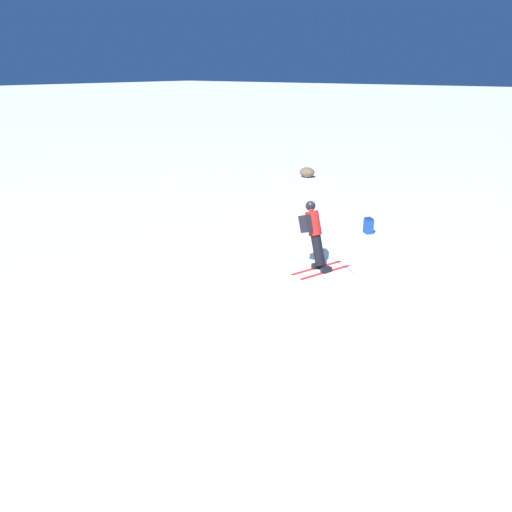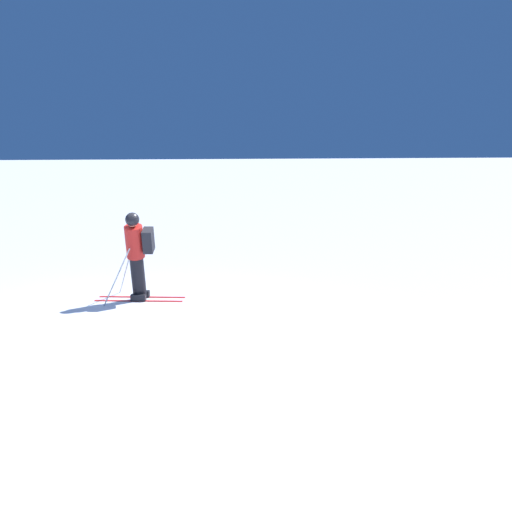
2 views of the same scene
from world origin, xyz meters
name	(u,v)px [view 2 (image 2 of 2)]	position (x,y,z in m)	size (l,w,h in m)	color
ground_plane	(146,309)	(0.00, 0.00, 0.00)	(300.00, 300.00, 0.00)	white
skier	(137,252)	(-0.53, -0.07, 0.97)	(1.48, 1.75, 1.77)	red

